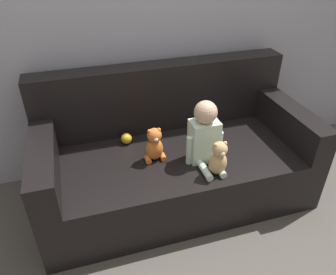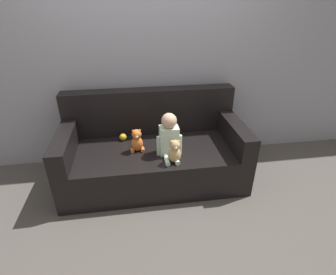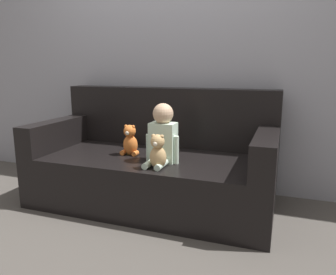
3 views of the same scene
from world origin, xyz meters
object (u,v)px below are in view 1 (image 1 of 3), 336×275
Objects in this scene: couch at (173,156)px; person_baby at (205,135)px; toy_ball at (126,138)px; teddy_bear_brown at (219,158)px; plush_toy_side at (154,145)px.

couch is 4.38× the size of person_baby.
teddy_bear_brown is at bearing -46.54° from toy_ball.
person_baby is 0.34m from plush_toy_side.
couch is 0.30m from plush_toy_side.
couch is at bearing 114.13° from teddy_bear_brown.
teddy_bear_brown is at bearing -80.31° from person_baby.
person_baby is at bearing -56.57° from couch.
toy_ball is (-0.32, 0.13, 0.14)m from couch.
person_baby is (0.15, -0.22, 0.29)m from couch.
plush_toy_side is at bearing 142.16° from teddy_bear_brown.
couch reaches higher than plush_toy_side.
toy_ball is at bearing 142.94° from person_baby.
teddy_bear_brown is (0.18, -0.39, 0.22)m from couch.
teddy_bear_brown is (0.03, -0.17, -0.08)m from person_baby.
couch is 23.72× the size of toy_ball.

